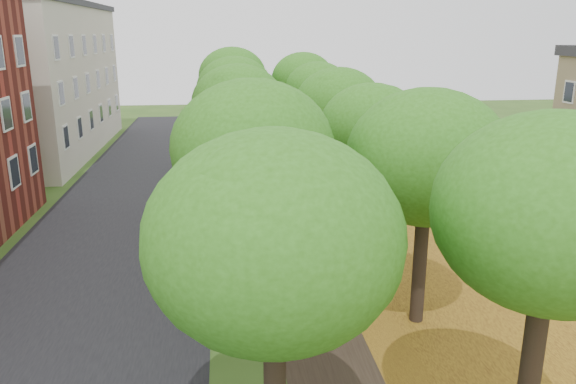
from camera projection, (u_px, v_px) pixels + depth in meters
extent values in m
cube|color=black|center=(121.00, 232.00, 24.27)|extent=(8.00, 70.00, 0.01)
cube|color=black|center=(292.00, 225.00, 25.11)|extent=(3.20, 70.00, 0.01)
cube|color=#AF7D20|center=(401.00, 221.00, 25.67)|extent=(7.50, 70.00, 0.01)
cube|color=black|center=(562.00, 208.00, 27.58)|extent=(9.00, 16.00, 0.01)
ellipsoid|color=#2D6816|center=(274.00, 238.00, 9.15)|extent=(4.22, 4.22, 3.58)
cylinder|color=black|center=(255.00, 271.00, 15.76)|extent=(0.40, 0.40, 3.69)
ellipsoid|color=#2D6816|center=(253.00, 159.00, 14.88)|extent=(4.22, 4.22, 3.58)
cylinder|color=black|center=(245.00, 207.00, 21.49)|extent=(0.40, 0.40, 3.69)
ellipsoid|color=#2D6816|center=(244.00, 124.00, 20.62)|extent=(4.22, 4.22, 3.58)
cylinder|color=black|center=(240.00, 171.00, 27.23)|extent=(0.40, 0.40, 3.69)
ellipsoid|color=#2D6816|center=(238.00, 104.00, 26.35)|extent=(4.22, 4.22, 3.58)
cylinder|color=black|center=(236.00, 147.00, 32.96)|extent=(0.40, 0.40, 3.69)
ellipsoid|color=#2D6816|center=(235.00, 91.00, 32.08)|extent=(4.22, 4.22, 3.58)
cylinder|color=black|center=(234.00, 130.00, 38.69)|extent=(0.40, 0.40, 3.69)
ellipsoid|color=#2D6816|center=(233.00, 82.00, 37.81)|extent=(4.22, 4.22, 3.58)
ellipsoid|color=#2D6816|center=(550.00, 226.00, 9.69)|extent=(4.22, 4.22, 3.58)
cylinder|color=black|center=(420.00, 263.00, 16.30)|extent=(0.40, 0.40, 3.69)
ellipsoid|color=#2D6816|center=(427.00, 155.00, 15.42)|extent=(4.22, 4.22, 3.58)
cylinder|color=black|center=(368.00, 203.00, 22.03)|extent=(0.40, 0.40, 3.69)
ellipsoid|color=#2D6816|center=(371.00, 122.00, 21.15)|extent=(4.22, 4.22, 3.58)
cylinder|color=black|center=(337.00, 168.00, 27.77)|extent=(0.40, 0.40, 3.69)
ellipsoid|color=#2D6816|center=(339.00, 103.00, 26.89)|extent=(4.22, 4.22, 3.58)
cylinder|color=black|center=(317.00, 145.00, 33.50)|extent=(0.40, 0.40, 3.69)
ellipsoid|color=#2D6816|center=(318.00, 90.00, 32.62)|extent=(4.22, 4.22, 3.58)
cylinder|color=black|center=(303.00, 128.00, 39.23)|extent=(0.40, 0.40, 3.69)
ellipsoid|color=#2D6816|center=(303.00, 82.00, 38.35)|extent=(4.22, 4.22, 3.58)
cube|color=beige|center=(18.00, 82.00, 39.03)|extent=(10.00, 20.00, 10.00)
cube|color=#2D2D33|center=(8.00, 3.00, 37.61)|extent=(10.30, 20.30, 0.40)
imported|color=maroon|center=(530.00, 204.00, 25.88)|extent=(4.14, 1.95, 1.31)
imported|color=#37363B|center=(511.00, 194.00, 27.56)|extent=(4.77, 2.21, 1.35)
imported|color=silver|center=(498.00, 186.00, 28.81)|extent=(5.47, 3.37, 1.41)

